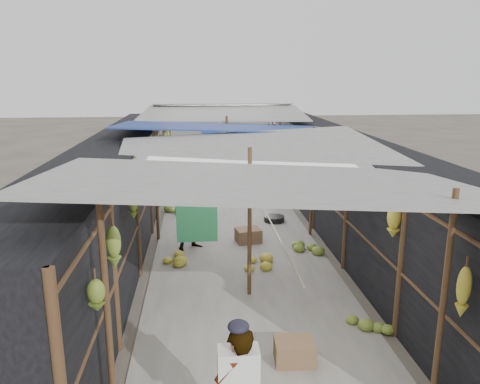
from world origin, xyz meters
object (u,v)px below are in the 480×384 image
object	(u,v)px
vendor_seated	(276,192)
crate_near	(295,352)
black_basin	(274,219)
shopper_blue	(193,218)

from	to	relation	value
vendor_seated	crate_near	bearing A→B (deg)	-6.27
crate_near	vendor_seated	distance (m)	7.67
black_basin	vendor_seated	world-z (taller)	vendor_seated
black_basin	vendor_seated	distance (m)	1.54
shopper_blue	vendor_seated	distance (m)	4.02
shopper_blue	vendor_seated	world-z (taller)	shopper_blue
crate_near	vendor_seated	bearing A→B (deg)	86.13
crate_near	vendor_seated	size ratio (longest dim) A/B	0.62
vendor_seated	shopper_blue	bearing A→B (deg)	-34.83
crate_near	shopper_blue	distance (m)	4.60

